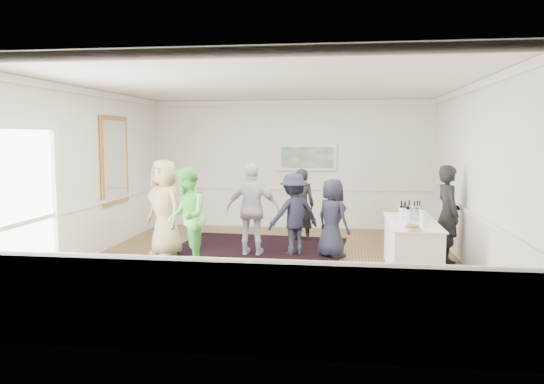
# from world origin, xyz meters

# --- Properties ---
(floor) EXTENTS (8.00, 8.00, 0.00)m
(floor) POSITION_xyz_m (0.00, 0.00, 0.00)
(floor) COLOR brown
(floor) RESTS_ON ground
(ceiling) EXTENTS (7.00, 8.00, 0.02)m
(ceiling) POSITION_xyz_m (0.00, 0.00, 3.20)
(ceiling) COLOR white
(ceiling) RESTS_ON wall_back
(wall_left) EXTENTS (0.02, 8.00, 3.20)m
(wall_left) POSITION_xyz_m (-3.50, 0.00, 1.60)
(wall_left) COLOR white
(wall_left) RESTS_ON floor
(wall_right) EXTENTS (0.02, 8.00, 3.20)m
(wall_right) POSITION_xyz_m (3.50, 0.00, 1.60)
(wall_right) COLOR white
(wall_right) RESTS_ON floor
(wall_back) EXTENTS (7.00, 0.02, 3.20)m
(wall_back) POSITION_xyz_m (0.00, 4.00, 1.60)
(wall_back) COLOR white
(wall_back) RESTS_ON floor
(wall_front) EXTENTS (7.00, 0.02, 3.20)m
(wall_front) POSITION_xyz_m (0.00, -4.00, 1.60)
(wall_front) COLOR white
(wall_front) RESTS_ON floor
(wainscoting) EXTENTS (7.00, 8.00, 1.00)m
(wainscoting) POSITION_xyz_m (0.00, 0.00, 0.50)
(wainscoting) COLOR white
(wainscoting) RESTS_ON floor
(mirror) EXTENTS (0.05, 1.25, 1.85)m
(mirror) POSITION_xyz_m (-3.45, 1.30, 1.80)
(mirror) COLOR #BC8837
(mirror) RESTS_ON wall_left
(doorway) EXTENTS (0.10, 1.78, 2.56)m
(doorway) POSITION_xyz_m (-3.45, -1.90, 1.42)
(doorway) COLOR white
(doorway) RESTS_ON wall_left
(landscape_painting) EXTENTS (1.44, 0.06, 0.66)m
(landscape_painting) POSITION_xyz_m (0.40, 3.95, 1.78)
(landscape_painting) COLOR white
(landscape_painting) RESTS_ON wall_back
(area_rug) EXTENTS (3.75, 4.72, 0.02)m
(area_rug) POSITION_xyz_m (-0.48, 0.50, 0.01)
(area_rug) COLOR black
(area_rug) RESTS_ON floor
(serving_table) EXTENTS (0.81, 2.13, 0.86)m
(serving_table) POSITION_xyz_m (2.47, -0.13, 0.44)
(serving_table) COLOR white
(serving_table) RESTS_ON floor
(bartender) EXTENTS (0.55, 0.72, 1.78)m
(bartender) POSITION_xyz_m (3.20, 0.64, 0.89)
(bartender) COLOR black
(bartender) RESTS_ON floor
(guest_tan) EXTENTS (1.08, 1.03, 1.86)m
(guest_tan) POSITION_xyz_m (-2.09, 0.45, 0.93)
(guest_tan) COLOR tan
(guest_tan) RESTS_ON floor
(guest_green) EXTENTS (0.90, 1.02, 1.75)m
(guest_green) POSITION_xyz_m (-1.44, -0.25, 0.88)
(guest_green) COLOR #57D555
(guest_green) RESTS_ON floor
(guest_lilac) EXTENTS (1.06, 0.48, 1.79)m
(guest_lilac) POSITION_xyz_m (-0.42, 0.73, 0.89)
(guest_lilac) COLOR #BAB3C8
(guest_lilac) RESTS_ON floor
(guest_dark_a) EXTENTS (1.19, 1.04, 1.59)m
(guest_dark_a) POSITION_xyz_m (0.36, 0.89, 0.80)
(guest_dark_a) COLOR black
(guest_dark_a) RESTS_ON floor
(guest_dark_b) EXTENTS (0.61, 0.42, 1.61)m
(guest_dark_b) POSITION_xyz_m (0.39, 2.25, 0.80)
(guest_dark_b) COLOR black
(guest_dark_b) RESTS_ON floor
(guest_navy) EXTENTS (0.86, 0.85, 1.50)m
(guest_navy) POSITION_xyz_m (1.11, 0.78, 0.75)
(guest_navy) COLOR black
(guest_navy) RESTS_ON floor
(wine_bottles) EXTENTS (0.40, 0.32, 0.31)m
(wine_bottles) POSITION_xyz_m (2.47, 0.31, 1.02)
(wine_bottles) COLOR black
(wine_bottles) RESTS_ON serving_table
(juice_pitchers) EXTENTS (0.43, 0.62, 0.24)m
(juice_pitchers) POSITION_xyz_m (2.47, -0.40, 0.98)
(juice_pitchers) COLOR #68AE3E
(juice_pitchers) RESTS_ON serving_table
(ice_bucket) EXTENTS (0.26, 0.26, 0.24)m
(ice_bucket) POSITION_xyz_m (2.55, -0.01, 0.98)
(ice_bucket) COLOR silver
(ice_bucket) RESTS_ON serving_table
(nut_bowl) EXTENTS (0.27, 0.27, 0.08)m
(nut_bowl) POSITION_xyz_m (2.37, -1.03, 0.90)
(nut_bowl) COLOR white
(nut_bowl) RESTS_ON serving_table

